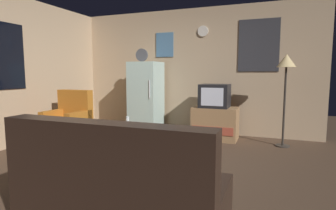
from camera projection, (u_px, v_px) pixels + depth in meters
The scene contains 14 objects.
ground_plane at pixel (141, 166), 3.79m from camera, with size 12.00×12.00×0.00m, color #4C3828.
wall_with_art at pixel (192, 71), 5.91m from camera, with size 5.20×0.12×2.61m.
wall_left_with_window at pixel (2, 71), 4.55m from camera, with size 0.12×5.20×2.60m.
fridge at pixel (146, 98), 5.83m from camera, with size 0.60×0.62×1.77m.
tv_stand at pixel (215, 123), 5.30m from camera, with size 0.84×0.53×0.62m.
crt_tv at pixel (215, 96), 5.25m from camera, with size 0.54×0.51×0.44m.
standing_lamp at pixel (286, 68), 4.66m from camera, with size 0.32×0.32×1.59m.
coffee_table at pixel (130, 139), 4.42m from camera, with size 0.72×0.72×0.43m.
wine_glass at pixel (128, 121), 4.43m from camera, with size 0.05×0.05×0.15m, color silver.
mug_ceramic_white at pixel (123, 125), 4.22m from camera, with size 0.08×0.08×0.09m, color silver.
mug_ceramic_tan at pixel (120, 124), 4.30m from camera, with size 0.08×0.08×0.09m, color tan.
remote_control at pixel (121, 125), 4.39m from camera, with size 0.15×0.04×0.02m, color black.
armchair at pixel (69, 125), 5.00m from camera, with size 0.68×0.68×0.96m.
couch at pixel (120, 190), 2.27m from camera, with size 1.70×0.80×0.92m.
Camera 1 is at (1.66, -3.29, 1.27)m, focal length 29.51 mm.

